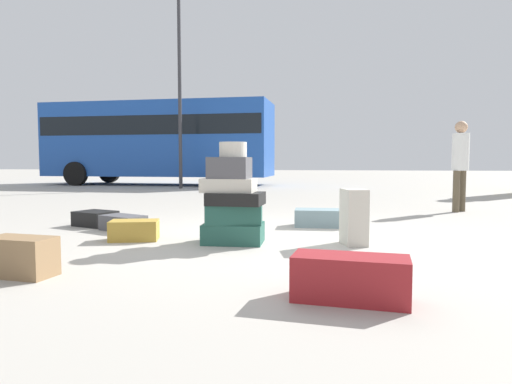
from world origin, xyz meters
The scene contains 12 objects.
ground_plane centered at (0.00, 0.00, 0.00)m, with size 80.00×80.00×0.00m, color #ADA89E.
suitcase_tower centered at (-0.44, -0.28, 0.46)m, with size 0.70×0.56×1.14m.
suitcase_cream_behind_tower centered at (0.91, -0.17, 0.31)m, with size 0.23×0.36×0.62m, color beige.
suitcase_brown_white_trunk centered at (-1.85, -1.96, 0.16)m, with size 0.55×0.28×0.32m, color olive.
suitcase_maroon_foreground_far centered at (0.75, -2.22, 0.15)m, with size 0.76×0.33×0.30m, color maroon.
suitcase_tan_foreground_near centered at (-1.62, -0.26, 0.12)m, with size 0.55×0.33×0.24m, color #B28C33.
suitcase_black_upright_blue centered at (-2.67, 0.77, 0.11)m, with size 0.54×0.42×0.21m, color black.
suitcase_slate_right_side centered at (0.57, 1.19, 0.12)m, with size 0.78×0.40×0.25m, color gray.
suitcase_charcoal_left_side centered at (-2.08, 0.43, 0.10)m, with size 0.59×0.34×0.20m, color #4C4C51.
person_bearded_onlooker centered at (3.05, 3.42, 0.98)m, with size 0.30×0.30×1.66m.
parked_bus centered at (-5.76, 11.64, 1.83)m, with size 8.84×3.02×3.15m.
lamp_post centered at (-4.18, 9.40, 4.48)m, with size 0.36×0.36×7.00m.
Camera 1 is at (0.56, -5.22, 0.93)m, focal length 31.44 mm.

